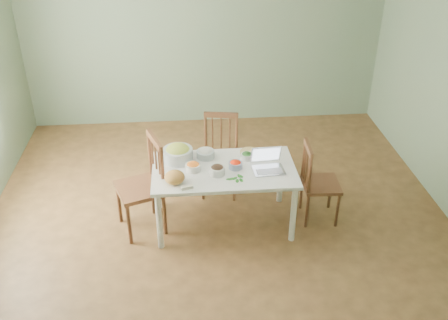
{
  "coord_description": "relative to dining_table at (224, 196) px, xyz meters",
  "views": [
    {
      "loc": [
        -0.32,
        -4.35,
        3.34
      ],
      "look_at": [
        0.06,
        -0.04,
        0.78
      ],
      "focal_mm": 40.35,
      "sensor_mm": 36.0,
      "label": 1
    }
  ],
  "objects": [
    {
      "name": "laptop",
      "position": [
        0.44,
        -0.08,
        0.44
      ],
      "size": [
        0.33,
        0.3,
        0.21
      ],
      "primitive_type": null,
      "rotation": [
        0.0,
        0.0,
        0.07
      ],
      "color": "silver",
      "rests_on": "dining_table"
    },
    {
      "name": "bowl_redpep",
      "position": [
        0.12,
        0.0,
        0.38
      ],
      "size": [
        0.18,
        0.18,
        0.08
      ],
      "primitive_type": null,
      "rotation": [
        0.0,
        0.0,
        -0.42
      ],
      "color": "red",
      "rests_on": "dining_table"
    },
    {
      "name": "flatbread",
      "position": [
        0.3,
        0.29,
        0.35
      ],
      "size": [
        0.21,
        0.21,
        0.02
      ],
      "primitive_type": "cylinder",
      "rotation": [
        0.0,
        0.0,
        0.01
      ],
      "color": "tan",
      "rests_on": "dining_table"
    },
    {
      "name": "chair_right",
      "position": [
        1.03,
        0.01,
        0.11
      ],
      "size": [
        0.39,
        0.41,
        0.89
      ],
      "primitive_type": null,
      "rotation": [
        0.0,
        0.0,
        1.53
      ],
      "color": "#482819",
      "rests_on": "floor"
    },
    {
      "name": "butter_stick",
      "position": [
        -0.38,
        -0.34,
        0.36
      ],
      "size": [
        0.12,
        0.07,
        0.03
      ],
      "primitive_type": "cube",
      "rotation": [
        0.0,
        0.0,
        0.31
      ],
      "color": "#ECE4CA",
      "rests_on": "dining_table"
    },
    {
      "name": "bowl_broccoli",
      "position": [
        0.25,
        0.17,
        0.38
      ],
      "size": [
        0.16,
        0.16,
        0.08
      ],
      "primitive_type": null,
      "rotation": [
        0.0,
        0.0,
        0.25
      ],
      "color": "#20481A",
      "rests_on": "dining_table"
    },
    {
      "name": "bowl_mushroom",
      "position": [
        -0.08,
        -0.1,
        0.39
      ],
      "size": [
        0.19,
        0.19,
        0.1
      ],
      "primitive_type": null,
      "rotation": [
        0.0,
        0.0,
        -0.29
      ],
      "color": "black",
      "rests_on": "dining_table"
    },
    {
      "name": "chair_left",
      "position": [
        -0.86,
        -0.01,
        0.18
      ],
      "size": [
        0.57,
        0.58,
        1.04
      ],
      "primitive_type": null,
      "rotation": [
        0.0,
        0.0,
        -1.23
      ],
      "color": "#482819",
      "rests_on": "floor"
    },
    {
      "name": "bread_boule",
      "position": [
        -0.49,
        -0.22,
        0.4
      ],
      "size": [
        0.24,
        0.24,
        0.13
      ],
      "primitive_type": "ellipsoid",
      "rotation": [
        0.0,
        0.0,
        -0.24
      ],
      "color": "#C28941",
      "rests_on": "dining_table"
    },
    {
      "name": "dining_table",
      "position": [
        0.0,
        0.0,
        0.0
      ],
      "size": [
        1.45,
        0.82,
        0.68
      ],
      "primitive_type": null,
      "color": "white",
      "rests_on": "floor"
    },
    {
      "name": "basil_bunch",
      "position": [
        0.09,
        -0.2,
        0.35
      ],
      "size": [
        0.19,
        0.19,
        0.02
      ],
      "primitive_type": null,
      "color": "#208324",
      "rests_on": "dining_table"
    },
    {
      "name": "bowl_squash",
      "position": [
        -0.46,
        0.21,
        0.43
      ],
      "size": [
        0.33,
        0.33,
        0.18
      ],
      "primitive_type": null,
      "rotation": [
        0.0,
        0.0,
        0.09
      ],
      "color": "#CFD462",
      "rests_on": "dining_table"
    },
    {
      "name": "bowl_onion",
      "position": [
        -0.17,
        0.24,
        0.39
      ],
      "size": [
        0.22,
        0.22,
        0.1
      ],
      "primitive_type": null,
      "rotation": [
        0.0,
        0.0,
        0.2
      ],
      "color": "silver",
      "rests_on": "dining_table"
    },
    {
      "name": "wall_back",
      "position": [
        -0.06,
        2.54,
        1.01
      ],
      "size": [
        5.0,
        0.0,
        2.7
      ],
      "primitive_type": "cube",
      "color": "gray",
      "rests_on": "ground"
    },
    {
      "name": "wall_front",
      "position": [
        -0.06,
        -2.46,
        1.01
      ],
      "size": [
        5.0,
        0.0,
        2.7
      ],
      "primitive_type": "cube",
      "color": "gray",
      "rests_on": "ground"
    },
    {
      "name": "bowl_carrot",
      "position": [
        -0.31,
        -0.0,
        0.38
      ],
      "size": [
        0.16,
        0.16,
        0.09
      ],
      "primitive_type": null,
      "rotation": [
        0.0,
        0.0,
        0.04
      ],
      "color": "#C84605",
      "rests_on": "dining_table"
    },
    {
      "name": "floor",
      "position": [
        -0.06,
        0.04,
        -0.34
      ],
      "size": [
        5.0,
        5.0,
        0.0
      ],
      "primitive_type": "cube",
      "color": "#4C331C",
      "rests_on": "ground"
    },
    {
      "name": "chair_far",
      "position": [
        0.0,
        0.6,
        0.13
      ],
      "size": [
        0.47,
        0.46,
        0.94
      ],
      "primitive_type": null,
      "rotation": [
        0.0,
        0.0,
        -0.16
      ],
      "color": "#482819",
      "rests_on": "floor"
    }
  ]
}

